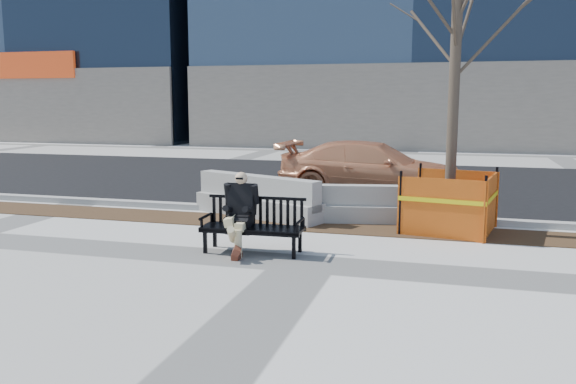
# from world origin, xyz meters

# --- Properties ---
(ground) EXTENTS (120.00, 120.00, 0.00)m
(ground) POSITION_xyz_m (0.00, 0.00, 0.00)
(ground) COLOR beige
(ground) RESTS_ON ground
(mulch_strip) EXTENTS (40.00, 1.20, 0.02)m
(mulch_strip) POSITION_xyz_m (0.00, 2.60, 0.00)
(mulch_strip) COLOR #47301C
(mulch_strip) RESTS_ON ground
(asphalt_street) EXTENTS (60.00, 10.40, 0.01)m
(asphalt_street) POSITION_xyz_m (0.00, 8.80, 0.00)
(asphalt_street) COLOR black
(asphalt_street) RESTS_ON ground
(curb) EXTENTS (60.00, 0.25, 0.12)m
(curb) POSITION_xyz_m (0.00, 3.55, 0.06)
(curb) COLOR #9E9B93
(curb) RESTS_ON ground
(bench) EXTENTS (1.64, 0.63, 0.86)m
(bench) POSITION_xyz_m (-0.94, 0.40, 0.00)
(bench) COLOR black
(bench) RESTS_ON ground
(seated_man) EXTENTS (0.56, 0.91, 1.25)m
(seated_man) POSITION_xyz_m (-1.16, 0.43, 0.00)
(seated_man) COLOR black
(seated_man) RESTS_ON ground
(tree_fence) EXTENTS (2.63, 2.63, 5.65)m
(tree_fence) POSITION_xyz_m (1.97, 2.82, 0.00)
(tree_fence) COLOR orange
(tree_fence) RESTS_ON ground
(sedan) EXTENTS (4.69, 2.06, 1.34)m
(sedan) POSITION_xyz_m (0.09, 6.45, 0.00)
(sedan) COLOR tan
(sedan) RESTS_ON ground
(jersey_barrier_left) EXTENTS (2.96, 1.71, 0.85)m
(jersey_barrier_left) POSITION_xyz_m (-1.78, 3.15, 0.00)
(jersey_barrier_left) COLOR #9B9991
(jersey_barrier_left) RESTS_ON ground
(jersey_barrier_right) EXTENTS (2.61, 0.96, 0.73)m
(jersey_barrier_right) POSITION_xyz_m (0.59, 3.20, 0.00)
(jersey_barrier_right) COLOR gray
(jersey_barrier_right) RESTS_ON ground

